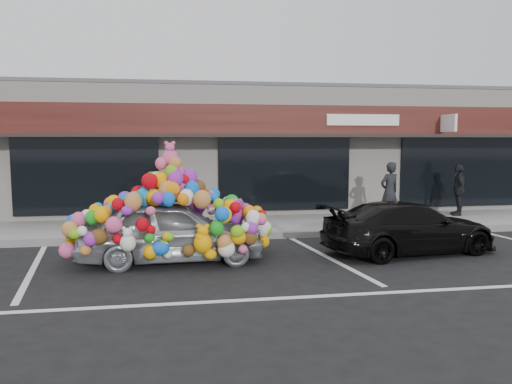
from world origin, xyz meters
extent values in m
plane|color=black|center=(0.00, 0.00, 0.00)|extent=(90.00, 90.00, 0.00)
cube|color=silver|center=(0.00, 8.50, 2.10)|extent=(24.00, 6.00, 4.20)
cube|color=#59595B|center=(0.00, 8.50, 4.25)|extent=(24.00, 6.00, 0.12)
cube|color=#38100F|center=(0.00, 5.42, 3.15)|extent=(24.00, 0.18, 0.90)
cube|color=black|center=(0.00, 4.90, 2.65)|extent=(24.00, 1.20, 0.10)
cube|color=white|center=(8.20, 4.95, 3.05)|extent=(0.08, 0.95, 0.55)
cube|color=white|center=(5.50, 5.30, 3.15)|extent=(2.40, 0.04, 0.35)
cube|color=black|center=(-3.00, 5.47, 1.45)|extent=(4.20, 0.12, 2.30)
cube|color=black|center=(3.00, 5.47, 1.45)|extent=(4.20, 0.12, 2.30)
cube|color=black|center=(9.00, 5.47, 1.45)|extent=(4.20, 0.12, 2.30)
cube|color=#999993|center=(0.00, 4.00, 0.07)|extent=(26.00, 3.00, 0.15)
cube|color=slate|center=(0.00, 2.50, 0.07)|extent=(26.00, 0.18, 0.16)
cube|color=silver|center=(-3.20, 0.20, 0.00)|extent=(0.73, 4.37, 0.01)
cube|color=silver|center=(2.80, 0.20, 0.00)|extent=(0.73, 4.37, 0.01)
cube|color=silver|center=(2.00, -2.30, 0.00)|extent=(14.00, 0.12, 0.01)
imported|color=#9CA2A6|center=(-0.52, 0.45, 0.65)|extent=(1.68, 3.87, 1.30)
ellipsoid|color=red|center=(-0.52, 0.45, 1.79)|extent=(1.21, 1.65, 0.98)
sphere|color=#FF8C00|center=(0.82, 0.30, 0.96)|extent=(0.34, 0.34, 0.34)
sphere|color=#076DF8|center=(0.08, -0.40, 0.55)|extent=(0.36, 0.36, 0.36)
sphere|color=green|center=(-1.32, 1.28, 0.60)|extent=(0.30, 0.30, 0.30)
sphere|color=pink|center=(-0.52, 0.45, 2.23)|extent=(0.32, 0.32, 0.32)
sphere|color=orange|center=(-1.66, 0.55, 0.97)|extent=(0.30, 0.30, 0.30)
imported|color=black|center=(4.71, 0.39, 0.58)|extent=(2.20, 4.17, 1.15)
imported|color=#232227|center=(5.78, 3.83, 1.01)|extent=(0.72, 0.58, 1.73)
imported|color=black|center=(8.36, 4.46, 0.96)|extent=(1.02, 0.65, 1.61)
camera|label=1|loc=(-0.44, -9.87, 2.53)|focal=35.00mm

